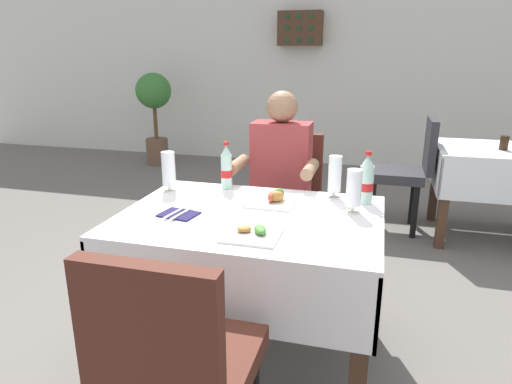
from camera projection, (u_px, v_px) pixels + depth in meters
The scene contains 19 objects.
ground_plane at pixel (221, 357), 2.30m from camera, with size 11.00×11.00×0.00m, color #66605B.
back_wall at pixel (331, 52), 5.90m from camera, with size 11.00×0.12×2.95m, color silver.
main_dining_table at pixel (251, 247), 2.18m from camera, with size 1.21×0.89×0.75m.
chair_far_diner_seat at pixel (286, 200), 2.96m from camera, with size 0.44×0.50×0.97m.
chair_near_camera_side at pixel (177, 363), 1.41m from camera, with size 0.44×0.50×0.97m.
seated_diner_far at pixel (279, 181), 2.82m from camera, with size 0.50×0.46×1.26m.
plate_near_camera at pixel (253, 233), 1.88m from camera, with size 0.23×0.23×0.04m.
plate_far_diner at pixel (273, 199), 2.28m from camera, with size 0.23×0.23×0.07m.
beer_glass_left at pixel (335, 177), 2.34m from camera, with size 0.07×0.07×0.22m.
beer_glass_middle at pixel (169, 171), 2.45m from camera, with size 0.07×0.07×0.22m.
beer_glass_right at pixel (354, 190), 2.12m from camera, with size 0.07×0.07×0.21m.
cola_bottle_primary at pixel (226, 168), 2.50m from camera, with size 0.06×0.06×0.26m.
cola_bottle_secondary at pixel (367, 181), 2.25m from camera, with size 0.07×0.07×0.27m.
napkin_cutlery_set at pixel (179, 214), 2.12m from camera, with size 0.19×0.20×0.01m.
background_dining_table at pixel (491, 172), 3.64m from camera, with size 0.86×0.78×0.75m.
background_chair_left at pixel (408, 167), 3.80m from camera, with size 0.50×0.44×0.97m.
background_table_tumbler at pixel (504, 143), 3.50m from camera, with size 0.06×0.06×0.11m, color black.
potted_plant_corner at pixel (154, 105), 6.02m from camera, with size 0.46×0.46×1.22m.
wall_bottle_rack at pixel (300, 28), 5.76m from camera, with size 0.56×0.21×0.42m.
Camera 1 is at (0.68, -1.83, 1.48)m, focal length 31.83 mm.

